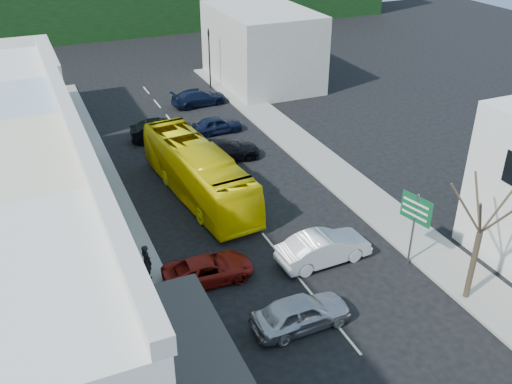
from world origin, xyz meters
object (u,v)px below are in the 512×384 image
bus (198,173)px  traffic_signal (209,59)px  direction_sign (413,230)px  pedestrian_left (147,263)px  car_red (208,268)px  car_white (324,250)px  street_tree (480,233)px  car_silver (301,314)px

bus → traffic_signal: (7.67, 19.51, 1.24)m
direction_sign → pedestrian_left: bearing=148.4°
direction_sign → traffic_signal: 30.71m
car_red → car_white: bearing=-97.2°
street_tree → bus: bearing=119.9°
traffic_signal → street_tree: bearing=103.0°
car_white → car_red: bearing=79.0°
bus → direction_sign: 13.58m
car_red → traffic_signal: 29.71m
pedestrian_left → direction_sign: (12.72, -4.02, 1.03)m
car_silver → car_red: (-2.63, 4.80, 0.00)m
car_red → street_tree: (10.70, -6.25, 3.02)m
pedestrian_left → car_white: bearing=-125.7°
car_silver → car_white: 5.15m
bus → traffic_signal: 21.00m
car_white → car_red: (-5.99, 0.89, 0.00)m
traffic_signal → bus: bearing=80.3°
pedestrian_left → traffic_signal: bearing=-47.6°
car_red → car_silver: bearing=-150.0°
car_white → pedestrian_left: 9.01m
bus → car_white: size_ratio=2.64×
pedestrian_left → car_red: bearing=-136.1°
street_tree → direction_sign: bearing=102.2°
pedestrian_left → direction_sign: bearing=-129.7°
car_silver → pedestrian_left: bearing=40.8°
car_red → traffic_signal: size_ratio=0.83×
car_white → traffic_signal: 29.15m
pedestrian_left → street_tree: (13.47, -7.48, 2.72)m
car_silver → direction_sign: bearing=-75.7°
street_tree → traffic_signal: bearing=91.2°
car_silver → direction_sign: direction_sign is taller
pedestrian_left → traffic_signal: traffic_signal is taller
car_white → direction_sign: 4.60m
car_silver → car_white: size_ratio=1.00×
bus → car_white: bus is taller
pedestrian_left → direction_sign: direction_sign is taller
bus → pedestrian_left: (-5.05, -7.17, -0.55)m
car_white → car_red: 6.05m
car_silver → car_white: same height
car_silver → car_red: size_ratio=0.96×
bus → traffic_signal: traffic_signal is taller
pedestrian_left → traffic_signal: (12.72, 26.68, 1.79)m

